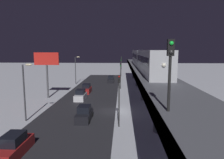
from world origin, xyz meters
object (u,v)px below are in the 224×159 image
(sedan_black_2, at_px, (111,80))
(sedan_red_2, at_px, (86,89))
(sedan_black, at_px, (84,114))
(traffic_light_distant, at_px, (121,61))
(rail_signal, at_px, (170,63))
(sedan_red, at_px, (14,147))
(traffic_light_far, at_px, (121,65))
(sedan_white_2, at_px, (81,96))
(subway_train, at_px, (145,59))
(traffic_light_near, at_px, (119,93))
(commercial_billboard, at_px, (47,63))
(traffic_light_mid, at_px, (121,72))

(sedan_black_2, xyz_separation_m, sedan_red_2, (4.60, 15.06, 0.00))
(sedan_black, relative_size, traffic_light_distant, 0.69)
(rail_signal, relative_size, sedan_red, 0.84)
(traffic_light_far, bearing_deg, sedan_white_2, 78.31)
(subway_train, distance_m, sedan_red, 27.84)
(traffic_light_near, xyz_separation_m, commercial_billboard, (14.20, -14.90, 2.63))
(traffic_light_mid, bearing_deg, subway_train, 116.59)
(sedan_black_2, relative_size, traffic_light_mid, 0.73)
(rail_signal, bearing_deg, commercial_billboard, -58.43)
(subway_train, distance_m, rail_signal, 28.73)
(sedan_black, height_order, commercial_billboard, commercial_billboard)
(sedan_black, distance_m, traffic_light_distant, 72.85)
(sedan_red_2, bearing_deg, commercial_billboard, 38.46)
(sedan_red, height_order, traffic_light_mid, traffic_light_mid)
(subway_train, height_order, sedan_red_2, subway_train)
(subway_train, relative_size, sedan_black, 8.36)
(sedan_red_2, xyz_separation_m, traffic_light_far, (-7.50, -29.71, 3.40))
(traffic_light_far, height_order, traffic_light_distant, same)
(traffic_light_mid, relative_size, traffic_light_distant, 1.00)
(rail_signal, distance_m, sedan_white_2, 29.74)
(sedan_red, xyz_separation_m, sedan_red_2, (-1.80, -27.65, -0.00))
(sedan_red_2, distance_m, traffic_light_mid, 9.50)
(sedan_red, distance_m, traffic_light_far, 58.21)
(traffic_light_distant, bearing_deg, traffic_light_far, 90.00)
(subway_train, xyz_separation_m, traffic_light_distant, (4.67, -59.26, -3.52))
(traffic_light_near, distance_m, commercial_billboard, 20.76)
(rail_signal, height_order, sedan_black_2, rail_signal)
(sedan_black, xyz_separation_m, sedan_red_2, (2.80, -17.94, 0.01))
(subway_train, distance_m, sedan_white_2, 14.13)
(commercial_billboard, bearing_deg, traffic_light_distant, -103.32)
(sedan_black_2, bearing_deg, commercial_billboard, -119.01)
(traffic_light_near, bearing_deg, traffic_light_far, -90.00)
(traffic_light_distant, xyz_separation_m, commercial_billboard, (14.20, 60.00, 2.63))
(sedan_black, relative_size, sedan_red, 0.93)
(traffic_light_near, height_order, traffic_light_mid, same)
(sedan_black, xyz_separation_m, sedan_white_2, (2.80, -11.41, 0.01))
(traffic_light_near, bearing_deg, sedan_black, -25.96)
(traffic_light_mid, xyz_separation_m, commercial_billboard, (14.20, 10.07, 2.63))
(sedan_red_2, height_order, traffic_light_mid, traffic_light_mid)
(traffic_light_distant, bearing_deg, sedan_white_2, 83.01)
(sedan_black, distance_m, sedan_red, 10.74)
(rail_signal, relative_size, traffic_light_far, 0.62)
(commercial_billboard, bearing_deg, sedan_black_2, -119.01)
(sedan_black, bearing_deg, traffic_light_far, 84.37)
(sedan_red_2, relative_size, traffic_light_near, 0.67)
(subway_train, bearing_deg, sedan_white_2, 9.13)
(subway_train, distance_m, traffic_light_distant, 59.55)
(sedan_white_2, bearing_deg, traffic_light_near, 118.71)
(traffic_light_near, bearing_deg, sedan_black_2, -85.30)
(commercial_billboard, bearing_deg, traffic_light_far, -112.07)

